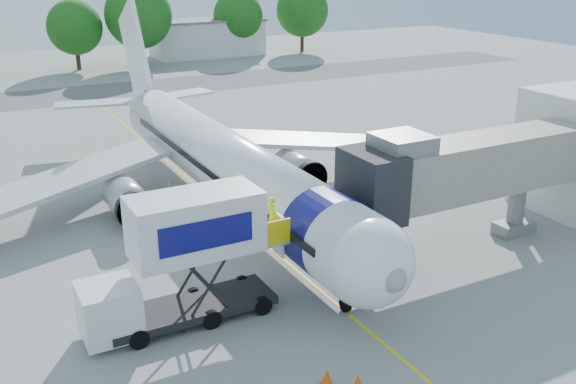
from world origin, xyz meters
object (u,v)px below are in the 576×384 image
jet_bridge (457,170)px  catering_hiloader (182,261)px  aircraft (220,160)px  ground_tug (463,365)px

jet_bridge → catering_hiloader: jet_bridge is taller
aircraft → jet_bridge: (7.99, -11.12, 1.39)m
jet_bridge → catering_hiloader: bearing=-180.0°
jet_bridge → catering_hiloader: (-14.26, -0.00, -1.58)m
ground_tug → aircraft: bearing=89.8°
jet_bridge → ground_tug: 11.56m
catering_hiloader → aircraft: bearing=60.6°
aircraft → jet_bridge: aircraft is taller
aircraft → jet_bridge: bearing=-54.3°
jet_bridge → ground_tug: size_ratio=4.19×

